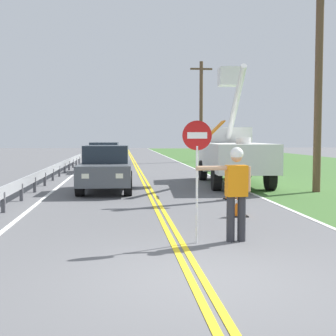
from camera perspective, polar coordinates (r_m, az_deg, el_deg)
The scene contains 16 objects.
ground_plane at distance 6.83m, azimuth 3.53°, elevation -13.41°, with size 160.00×160.00×0.00m, color #5B5B5E.
grass_verge_right at distance 29.38m, azimuth 19.76°, elevation -0.34°, with size 16.00×110.00×0.01m, color #3D662D.
centerline_yellow_left at distance 26.53m, azimuth -3.67°, elevation -0.55°, with size 0.11×110.00×0.01m, color yellow.
centerline_yellow_right at distance 26.54m, azimuth -3.28°, elevation -0.55°, with size 0.11×110.00×0.01m, color yellow.
edge_line_right at distance 26.92m, azimuth 4.20°, elevation -0.49°, with size 0.12×110.00×0.01m, color silver.
edge_line_left at distance 26.63m, azimuth -11.24°, elevation -0.60°, with size 0.12×110.00×0.01m, color silver.
flagger_worker at distance 9.07m, azimuth 8.29°, elevation -2.40°, with size 1.09×0.27×1.83m.
stop_sign_paddle at distance 8.82m, azimuth 3.56°, elevation 1.77°, with size 0.56×0.04×2.33m.
utility_bucket_truck at distance 20.32m, azimuth 7.76°, elevation 2.03°, with size 3.00×6.92×5.09m.
oncoming_sedan_nearest at distance 17.41m, azimuth -7.58°, elevation -0.13°, with size 2.00×4.15×1.70m.
oncoming_sedan_second at distance 27.63m, azimuth -7.80°, elevation 1.32°, with size 2.05×4.17×1.70m.
utility_pole_near at distance 18.05m, azimuth 17.92°, elevation 10.09°, with size 1.80×0.28×7.75m.
utility_pole_mid at distance 38.29m, azimuth 4.07°, elevation 7.13°, with size 1.80×0.28×8.11m.
traffic_cone_lead at distance 12.04m, azimuth 8.70°, elevation -4.27°, with size 0.40×0.40×0.70m.
traffic_cone_mid at distance 15.27m, azimuth 7.65°, elevation -2.55°, with size 0.40×0.40×0.70m.
guardrail_left_shoulder at distance 21.04m, azimuth -14.35°, elevation -0.40°, with size 0.10×32.00×0.71m.
Camera 1 is at (-1.06, -6.44, 2.02)m, focal length 49.89 mm.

